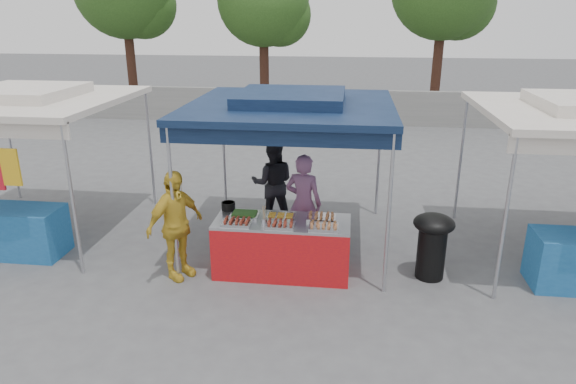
# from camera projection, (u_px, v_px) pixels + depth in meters

# --- Properties ---
(ground_plane) EXTENTS (80.00, 80.00, 0.00)m
(ground_plane) POSITION_uv_depth(u_px,v_px,m) (283.00, 269.00, 7.91)
(ground_plane) COLOR #545456
(back_wall) EXTENTS (40.00, 0.25, 1.20)m
(back_wall) POSITION_uv_depth(u_px,v_px,m) (324.00, 107.00, 18.01)
(back_wall) COLOR slate
(back_wall) RESTS_ON ground_plane
(main_canopy) EXTENTS (3.20, 3.20, 2.57)m
(main_canopy) POSITION_uv_depth(u_px,v_px,m) (291.00, 105.00, 8.03)
(main_canopy) COLOR #AFB0B6
(main_canopy) RESTS_ON ground_plane
(neighbor_stall_left) EXTENTS (3.20, 3.20, 2.57)m
(neighbor_stall_left) POSITION_uv_depth(u_px,v_px,m) (17.00, 150.00, 8.44)
(neighbor_stall_left) COLOR #AFB0B6
(neighbor_stall_left) RESTS_ON ground_plane
(tree_1) EXTENTS (3.49, 3.43, 5.89)m
(tree_1) POSITION_uv_depth(u_px,v_px,m) (267.00, 4.00, 19.17)
(tree_1) COLOR #3C2117
(tree_1) RESTS_ON ground_plane
(vendor_table) EXTENTS (2.00, 0.80, 0.85)m
(vendor_table) POSITION_uv_depth(u_px,v_px,m) (282.00, 247.00, 7.68)
(vendor_table) COLOR #B51116
(vendor_table) RESTS_ON ground_plane
(food_tray_fl) EXTENTS (0.42, 0.30, 0.07)m
(food_tray_fl) POSITION_uv_depth(u_px,v_px,m) (237.00, 222.00, 7.38)
(food_tray_fl) COLOR #BBBBC0
(food_tray_fl) RESTS_ON vendor_table
(food_tray_fm) EXTENTS (0.42, 0.30, 0.07)m
(food_tray_fm) POSITION_uv_depth(u_px,v_px,m) (280.00, 225.00, 7.30)
(food_tray_fm) COLOR #BBBBC0
(food_tray_fm) RESTS_ON vendor_table
(food_tray_fr) EXTENTS (0.42, 0.30, 0.07)m
(food_tray_fr) POSITION_uv_depth(u_px,v_px,m) (324.00, 227.00, 7.23)
(food_tray_fr) COLOR #BBBBC0
(food_tray_fr) RESTS_ON vendor_table
(food_tray_bl) EXTENTS (0.42, 0.30, 0.07)m
(food_tray_bl) POSITION_uv_depth(u_px,v_px,m) (245.00, 215.00, 7.66)
(food_tray_bl) COLOR #BBBBC0
(food_tray_bl) RESTS_ON vendor_table
(food_tray_bm) EXTENTS (0.42, 0.30, 0.07)m
(food_tray_bm) POSITION_uv_depth(u_px,v_px,m) (281.00, 217.00, 7.59)
(food_tray_bm) COLOR #BBBBC0
(food_tray_bm) RESTS_ON vendor_table
(food_tray_br) EXTENTS (0.42, 0.30, 0.07)m
(food_tray_br) POSITION_uv_depth(u_px,v_px,m) (321.00, 217.00, 7.56)
(food_tray_br) COLOR #BBBBC0
(food_tray_br) RESTS_ON vendor_table
(cooking_pot) EXTENTS (0.21, 0.21, 0.12)m
(cooking_pot) POSITION_uv_depth(u_px,v_px,m) (228.00, 206.00, 7.93)
(cooking_pot) COLOR black
(cooking_pot) RESTS_ON vendor_table
(skewer_cup) EXTENTS (0.08, 0.08, 0.10)m
(skewer_cup) POSITION_uv_depth(u_px,v_px,m) (264.00, 222.00, 7.36)
(skewer_cup) COLOR #AFB0B6
(skewer_cup) RESTS_ON vendor_table
(wok_burner) EXTENTS (0.60, 0.60, 1.01)m
(wok_burner) POSITION_uv_depth(u_px,v_px,m) (432.00, 240.00, 7.49)
(wok_burner) COLOR black
(wok_burner) RESTS_ON ground_plane
(crate_left) EXTENTS (0.51, 0.36, 0.30)m
(crate_left) POSITION_uv_depth(u_px,v_px,m) (258.00, 245.00, 8.36)
(crate_left) COLOR #123A98
(crate_left) RESTS_ON ground_plane
(crate_right) EXTENTS (0.50, 0.35, 0.30)m
(crate_right) POSITION_uv_depth(u_px,v_px,m) (301.00, 245.00, 8.39)
(crate_right) COLOR #123A98
(crate_right) RESTS_ON ground_plane
(crate_stacked) EXTENTS (0.50, 0.35, 0.30)m
(crate_stacked) POSITION_uv_depth(u_px,v_px,m) (302.00, 228.00, 8.29)
(crate_stacked) COLOR #123A98
(crate_stacked) RESTS_ON crate_right
(vendor_woman) EXTENTS (0.67, 0.51, 1.65)m
(vendor_woman) POSITION_uv_depth(u_px,v_px,m) (303.00, 203.00, 8.28)
(vendor_woman) COLOR #805279
(vendor_woman) RESTS_ON ground_plane
(helper_man) EXTENTS (0.86, 0.71, 1.63)m
(helper_man) POSITION_uv_depth(u_px,v_px,m) (273.00, 183.00, 9.29)
(helper_man) COLOR black
(helper_man) RESTS_ON ground_plane
(customer_person) EXTENTS (0.87, 1.03, 1.65)m
(customer_person) POSITION_uv_depth(u_px,v_px,m) (175.00, 225.00, 7.43)
(customer_person) COLOR gold
(customer_person) RESTS_ON ground_plane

